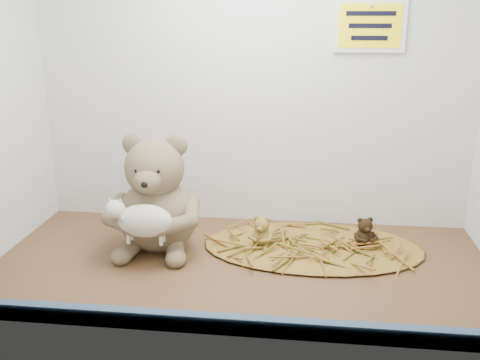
# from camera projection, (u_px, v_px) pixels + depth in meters

# --- Properties ---
(alcove_shell) EXTENTS (1.20, 0.60, 0.90)m
(alcove_shell) POSITION_uv_depth(u_px,v_px,m) (245.00, 72.00, 1.24)
(alcove_shell) COLOR #443017
(alcove_shell) RESTS_ON ground
(front_rail) EXTENTS (1.19, 0.02, 0.04)m
(front_rail) POSITION_uv_depth(u_px,v_px,m) (223.00, 324.00, 1.01)
(front_rail) COLOR #354D66
(front_rail) RESTS_ON shelf_floor
(straw_bed) EXTENTS (0.57, 0.33, 0.01)m
(straw_bed) POSITION_uv_depth(u_px,v_px,m) (313.00, 246.00, 1.38)
(straw_bed) COLOR brown
(straw_bed) RESTS_ON shelf_floor
(main_teddy) EXTENTS (0.25, 0.26, 0.30)m
(main_teddy) POSITION_uv_depth(u_px,v_px,m) (156.00, 192.00, 1.34)
(main_teddy) COLOR olive
(main_teddy) RESTS_ON shelf_floor
(toy_lamb) EXTENTS (0.17, 0.10, 0.11)m
(toy_lamb) POSITION_uv_depth(u_px,v_px,m) (145.00, 221.00, 1.25)
(toy_lamb) COLOR silver
(toy_lamb) RESTS_ON main_teddy
(mini_teddy_tan) EXTENTS (0.08, 0.08, 0.08)m
(mini_teddy_tan) POSITION_uv_depth(u_px,v_px,m) (262.00, 230.00, 1.36)
(mini_teddy_tan) COLOR olive
(mini_teddy_tan) RESTS_ON straw_bed
(mini_teddy_brown) EXTENTS (0.08, 0.08, 0.08)m
(mini_teddy_brown) POSITION_uv_depth(u_px,v_px,m) (365.00, 231.00, 1.37)
(mini_teddy_brown) COLOR black
(mini_teddy_brown) RESTS_ON straw_bed
(wall_sign) EXTENTS (0.16, 0.01, 0.11)m
(wall_sign) POSITION_uv_depth(u_px,v_px,m) (370.00, 26.00, 1.37)
(wall_sign) COLOR #FFEA0D
(wall_sign) RESTS_ON back_wall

